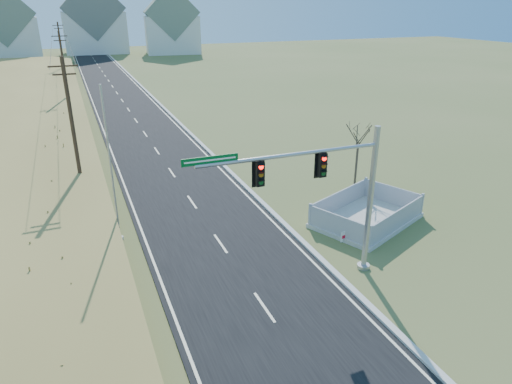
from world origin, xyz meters
The scene contains 14 objects.
ground centered at (0.00, 0.00, 0.00)m, with size 260.00×260.00×0.00m, color #4F5C2C.
road centered at (0.00, 50.00, 0.03)m, with size 8.00×180.00×0.06m, color black.
curb centered at (4.15, 50.00, 0.09)m, with size 0.30×180.00×0.18m, color #B2AFA8.
utility_pole_near centered at (-6.50, 15.00, 4.68)m, with size 1.80×0.26×9.00m.
utility_pole_mid centered at (-6.50, 45.00, 4.68)m, with size 1.80×0.26×9.00m.
utility_pole_far centered at (-6.50, 75.00, 4.68)m, with size 1.80×0.26×9.00m.
condo_nnw centered at (-18.00, 108.00, 6.94)m, with size 14.93×11.17×17.03m.
condo_n centered at (2.00, 112.00, 7.61)m, with size 15.27×10.20×18.54m.
condo_ne centered at (20.00, 104.00, 6.84)m, with size 14.12×10.51×16.52m.
traffic_signal_mast centered at (3.90, -0.88, 4.39)m, with size 8.98×0.61×7.15m.
fence_enclosure centered at (8.89, 3.37, 0.28)m, with size 7.36×6.34×1.41m.
open_sign centered at (6.35, 1.75, 0.33)m, with size 0.50×0.12×0.62m.
flagpole centered at (-4.95, 6.64, 3.37)m, with size 0.38×0.38×8.46m.
bare_tree centered at (11.10, 7.97, 4.03)m, with size 1.89×1.89×5.00m.
Camera 1 is at (-6.40, -16.74, 12.07)m, focal length 32.00 mm.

